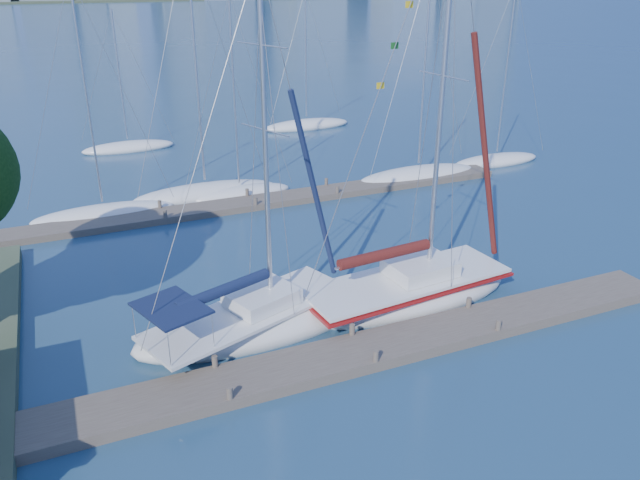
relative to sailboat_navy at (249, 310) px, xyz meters
name	(u,v)px	position (x,y,z in m)	size (l,w,h in m)	color
ground	(363,357)	(3.16, -2.98, -1.02)	(700.00, 700.00, 0.00)	navy
near_dock	(363,352)	(3.16, -2.98, -0.82)	(26.00, 2.00, 0.40)	brown
far_dock	(268,201)	(5.16, 13.02, -0.84)	(30.00, 1.80, 0.36)	brown
sailboat_navy	(249,310)	(0.00, 0.00, 0.00)	(9.05, 5.57, 13.39)	white
sailboat_maroon	(407,275)	(6.51, -0.16, 0.18)	(9.50, 3.89, 15.95)	white
bg_boat_0	(104,213)	(-3.75, 14.53, -0.79)	(7.75, 3.11, 12.59)	white
bg_boat_1	(206,192)	(2.13, 15.60, -0.74)	(8.89, 5.04, 14.54)	white
bg_boat_2	(240,193)	(4.00, 14.88, -0.79)	(6.50, 3.77, 11.52)	white
bg_boat_4	(418,175)	(15.51, 13.64, -0.75)	(8.74, 4.49, 13.47)	white
bg_boat_5	(496,160)	(22.30, 14.46, -0.79)	(7.13, 3.43, 12.13)	white
bg_boat_6	(129,147)	(-0.66, 28.15, -0.80)	(6.94, 4.04, 10.23)	white
bg_boat_7	(307,125)	(14.23, 29.52, -0.78)	(7.94, 4.44, 11.45)	white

